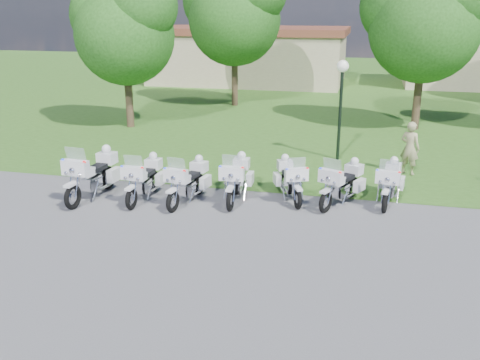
% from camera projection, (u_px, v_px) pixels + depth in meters
% --- Properties ---
extents(ground, '(100.00, 100.00, 0.00)m').
position_uv_depth(ground, '(237.00, 229.00, 14.06)').
color(ground, '#55555A').
rests_on(ground, ground).
extents(grass_lawn, '(100.00, 48.00, 0.01)m').
position_uv_depth(grass_lawn, '(326.00, 86.00, 39.01)').
color(grass_lawn, '#335D1D').
rests_on(grass_lawn, ground).
extents(motorcycle_0, '(0.98, 2.63, 1.77)m').
position_uv_depth(motorcycle_0, '(93.00, 174.00, 16.19)').
color(motorcycle_0, black).
rests_on(motorcycle_0, ground).
extents(motorcycle_1, '(0.77, 2.32, 1.56)m').
position_uv_depth(motorcycle_1, '(145.00, 178.00, 16.08)').
color(motorcycle_1, black).
rests_on(motorcycle_1, ground).
extents(motorcycle_2, '(0.98, 2.29, 1.55)m').
position_uv_depth(motorcycle_2, '(188.00, 181.00, 15.83)').
color(motorcycle_2, black).
rests_on(motorcycle_2, ground).
extents(motorcycle_3, '(0.84, 2.38, 1.60)m').
position_uv_depth(motorcycle_3, '(237.00, 178.00, 16.00)').
color(motorcycle_3, black).
rests_on(motorcycle_3, ground).
extents(motorcycle_4, '(1.26, 2.08, 1.48)m').
position_uv_depth(motorcycle_4, '(290.00, 179.00, 16.10)').
color(motorcycle_4, black).
rests_on(motorcycle_4, ground).
extents(motorcycle_5, '(1.34, 2.14, 1.54)m').
position_uv_depth(motorcycle_5, '(342.00, 183.00, 15.67)').
color(motorcycle_5, black).
rests_on(motorcycle_5, ground).
extents(motorcycle_6, '(0.93, 2.24, 1.51)m').
position_uv_depth(motorcycle_6, '(390.00, 182.00, 15.77)').
color(motorcycle_6, black).
rests_on(motorcycle_6, ground).
extents(lamp_post, '(0.44, 0.44, 3.73)m').
position_uv_depth(lamp_post, '(342.00, 85.00, 19.55)').
color(lamp_post, black).
rests_on(lamp_post, ground).
extents(tree_0, '(5.38, 4.59, 7.17)m').
position_uv_depth(tree_0, '(124.00, 25.00, 24.54)').
color(tree_0, '#38281C').
rests_on(tree_0, ground).
extents(tree_1, '(6.10, 5.20, 8.13)m').
position_uv_depth(tree_1, '(234.00, 10.00, 29.99)').
color(tree_1, '#38281C').
rests_on(tree_1, ground).
extents(tree_2, '(5.84, 4.98, 7.78)m').
position_uv_depth(tree_2, '(425.00, 16.00, 23.93)').
color(tree_2, '#38281C').
rests_on(tree_2, ground).
extents(building_west, '(14.56, 8.32, 4.10)m').
position_uv_depth(building_west, '(249.00, 55.00, 40.64)').
color(building_west, tan).
rests_on(building_west, ground).
extents(bystander_a, '(0.80, 0.70, 1.85)m').
position_uv_depth(bystander_a, '(410.00, 148.00, 18.35)').
color(bystander_a, tan).
rests_on(bystander_a, ground).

